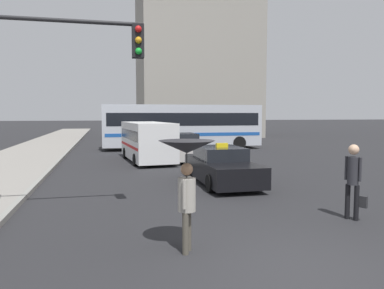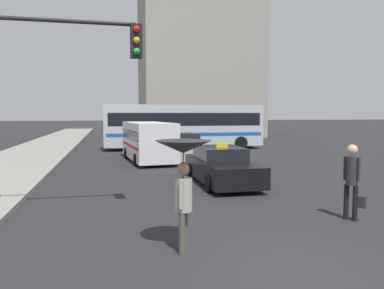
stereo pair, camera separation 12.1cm
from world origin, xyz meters
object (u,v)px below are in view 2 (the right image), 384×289
Objects in this scene: taxi at (221,166)px; pedestrian_man at (352,177)px; traffic_light at (52,73)px; ambulance_van at (148,140)px; sedan_red at (183,148)px; city_bus at (184,125)px; pedestrian_with_umbrella at (183,164)px.

taxi is 5.64m from pedestrian_man.
traffic_light reaches higher than taxi.
sedan_red is at bearing -178.92° from ambulance_van.
taxi is at bearing 100.13° from ambulance_van.
ambulance_van reaches higher than pedestrian_man.
city_bus is 2.29× the size of traffic_light.
taxi is 0.93× the size of traffic_light.
traffic_light reaches higher than ambulance_van.
traffic_light is at bearing 64.54° from sedan_red.
taxi is 7.39m from sedan_red.
pedestrian_with_umbrella reaches higher than taxi.
pedestrian_man is 0.37× the size of traffic_light.
sedan_red is 0.78× the size of ambulance_van.
city_bus is at bearing 14.20° from pedestrian_with_umbrella.
pedestrian_with_umbrella is at bearing 78.73° from sedan_red.
pedestrian_with_umbrella is 1.13× the size of pedestrian_man.
traffic_light is (-5.37, -3.93, 2.91)m from taxi.
taxi is 2.24× the size of pedestrian_with_umbrella.
taxi is 7.21m from pedestrian_with_umbrella.
ambulance_van is (-1.98, 7.17, 0.55)m from taxi.
sedan_red is 2.50× the size of pedestrian_man.
ambulance_van is at bearing -74.59° from taxi.
pedestrian_with_umbrella is at bearing -45.39° from traffic_light.
ambulance_van is at bearing 73.02° from traffic_light.
sedan_red is at bearing 64.54° from traffic_light.
pedestrian_with_umbrella is 4.62m from pedestrian_man.
traffic_light reaches higher than sedan_red.
city_bus reaches higher than sedan_red.
pedestrian_man is at bearing 1.67° from city_bus.
sedan_red is at bearing 157.59° from pedestrian_man.
taxi is 1.02× the size of sedan_red.
sedan_red is 12.87m from pedestrian_man.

